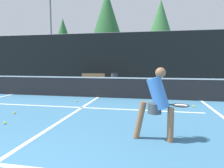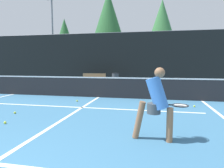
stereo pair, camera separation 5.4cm
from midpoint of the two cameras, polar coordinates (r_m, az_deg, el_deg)
court_service_line at (r=7.26m, az=-8.33°, el=-6.65°), size 8.25×0.10×0.01m
court_center_mark at (r=6.40m, az=-11.26°, el=-8.42°), size 0.10×6.29×0.01m
net at (r=9.24m, az=-3.74°, el=-0.69°), size 11.09×0.09×1.07m
fence_back at (r=14.70m, az=2.11°, el=7.21°), size 24.00×0.06×3.81m
player_practicing at (r=4.15m, az=12.96°, el=-4.79°), size 1.16×0.52×1.50m
tennis_ball_scattered_0 at (r=6.50m, az=8.94°, el=-7.88°), size 0.07×0.07×0.07m
tennis_ball_scattered_1 at (r=5.99m, az=-28.02°, el=-9.71°), size 0.07×0.07×0.07m
tennis_ball_scattered_4 at (r=7.02m, az=-25.80°, el=-7.37°), size 0.07×0.07×0.07m
tennis_ball_scattered_6 at (r=8.37m, az=-9.77°, el=-4.76°), size 0.07×0.07×0.07m
tennis_ball_scattered_7 at (r=8.41m, az=13.09°, el=-4.79°), size 0.07×0.07×0.07m
tennis_ball_scattered_8 at (r=7.84m, az=22.64°, el=-5.88°), size 0.07×0.07×0.07m
courtside_bench at (r=14.04m, az=-5.08°, el=1.42°), size 1.66×0.48×0.86m
trash_bin at (r=13.53m, az=1.09°, el=1.23°), size 0.47×0.47×0.92m
parked_car at (r=18.85m, az=19.28°, el=2.60°), size 1.86×3.91×1.37m
floodlight_mast at (r=22.39m, az=-16.59°, el=15.47°), size 1.10×0.24×8.43m
tree_west at (r=23.97m, az=-13.34°, el=13.17°), size 2.48×2.48×6.60m
tree_mid at (r=22.58m, az=14.15°, el=16.56°), size 3.08×3.08×8.21m
tree_east at (r=21.98m, az=-1.00°, el=18.68°), size 3.41×3.41×9.08m
building_far at (r=33.22m, az=7.49°, el=8.03°), size 36.00×2.40×5.59m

